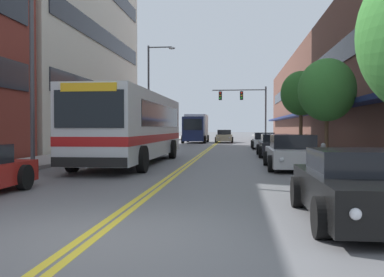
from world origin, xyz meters
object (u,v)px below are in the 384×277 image
Objects in this scene: traffic_signal_mast at (247,103)px; car_black_parked_right_foreground at (358,188)px; street_lamp_left_far at (152,87)px; car_white_parked_right_far at (264,141)px; box_truck at (196,128)px; car_silver_parked_right_end at (293,153)px; fire_hydrant at (323,152)px; car_beige_moving_lead at (224,137)px; car_slate_blue_parked_left_near at (159,140)px; street_lamp_left_near at (37,26)px; street_tree_right_mid at (327,90)px; car_charcoal_parked_right_mid at (276,146)px; street_tree_right_far at (301,94)px; city_bus at (134,125)px.

car_black_parked_right_foreground is at bearing -88.31° from traffic_signal_mast.
car_black_parked_right_foreground is 29.81m from street_lamp_left_far.
box_truck is (-6.71, 12.88, 1.04)m from car_white_parked_right_far.
fire_hydrant is at bearing 48.31° from car_silver_parked_right_end.
street_lamp_left_far is at bearing -114.18° from car_beige_moving_lead.
car_white_parked_right_far is at bearing -62.49° from box_truck.
car_silver_parked_right_end is 21.02m from street_lamp_left_far.
fire_hydrant is at bearing -84.16° from traffic_signal_mast.
car_slate_blue_parked_left_near is at bearing -111.81° from car_beige_moving_lead.
street_tree_right_mid is at bearing 26.18° from street_lamp_left_near.
car_charcoal_parked_right_mid reaches higher than fire_hydrant.
car_black_parked_right_foreground is 0.49× the size of street_lamp_left_far.
traffic_signal_mast reaches higher than car_charcoal_parked_right_mid.
car_charcoal_parked_right_mid is 0.81× the size of street_tree_right_far.
car_slate_blue_parked_left_near is 0.48× the size of street_lamp_left_near.
street_lamp_left_near reaches higher than car_black_parked_right_foreground.
street_lamp_left_far is at bearing 123.47° from fire_hydrant.
car_black_parked_right_foreground is 5.08× the size of fire_hydrant.
city_bus reaches higher than car_black_parked_right_foreground.
car_black_parked_right_foreground is at bearing -71.57° from street_lamp_left_far.
car_slate_blue_parked_left_near is 1.06× the size of car_black_parked_right_foreground.
street_lamp_left_far is at bearing 98.44° from city_bus.
box_truck is at bearing 117.51° from car_white_parked_right_far.
city_bus is at bearing -172.49° from street_tree_right_mid.
street_tree_right_far is at bearing 54.29° from city_bus.
street_tree_right_far is at bearing 85.79° from fire_hydrant.
city_bus is 1.39× the size of street_lamp_left_far.
car_slate_blue_parked_left_near reaches higher than fire_hydrant.
traffic_signal_mast is at bearing 53.68° from car_slate_blue_parked_left_near.
street_tree_right_mid is 0.83× the size of street_tree_right_far.
box_truck is (-6.70, 39.39, 1.03)m from car_black_parked_right_foreground.
traffic_signal_mast is (-1.13, 11.75, 3.72)m from car_white_parked_right_far.
street_tree_right_far is (3.74, -13.30, -0.09)m from traffic_signal_mast.
street_lamp_left_far reaches higher than car_charcoal_parked_right_mid.
car_beige_moving_lead reaches higher than fire_hydrant.
car_silver_parked_right_end is at bearing -77.09° from box_truck.
street_tree_right_mid is (3.18, -25.37, -0.88)m from traffic_signal_mast.
street_lamp_left_near reaches higher than car_white_parked_right_far.
city_bus is at bearing -90.42° from box_truck.
car_white_parked_right_far is 14.06m from street_tree_right_mid.
street_lamp_left_near is (-2.72, -32.15, 3.73)m from box_truck.
car_silver_parked_right_end is at bearing -131.69° from fire_hydrant.
box_truck is at bearing 85.16° from street_lamp_left_near.
street_tree_right_far reaches higher than car_silver_parked_right_end.
car_charcoal_parked_right_mid is 5.59× the size of fire_hydrant.
box_truck reaches higher than car_silver_parked_right_end.
street_tree_right_far is (9.52, 13.25, 2.43)m from city_bus.
car_beige_moving_lead is at bearing 104.16° from car_white_parked_right_far.
street_tree_right_mid is at bearing -65.46° from car_charcoal_parked_right_mid.
street_lamp_left_near is (-2.52, -4.46, 3.57)m from city_bus.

